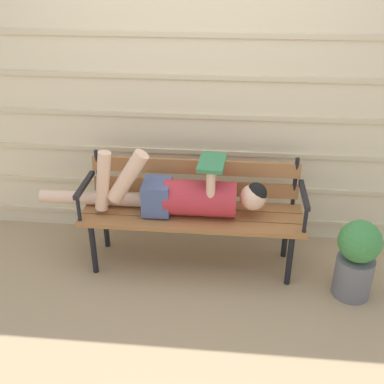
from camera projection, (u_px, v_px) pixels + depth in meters
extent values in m
plane|color=tan|center=(191.00, 271.00, 3.57)|extent=(12.00, 12.00, 0.00)
cube|color=beige|center=(198.00, 96.00, 3.53)|extent=(4.09, 0.06, 2.41)
cube|color=beige|center=(197.00, 216.00, 3.99)|extent=(4.09, 0.02, 0.04)
cube|color=beige|center=(197.00, 185.00, 3.85)|extent=(4.09, 0.02, 0.04)
cube|color=beige|center=(198.00, 152.00, 3.71)|extent=(4.09, 0.02, 0.04)
cube|color=beige|center=(198.00, 116.00, 3.57)|extent=(4.09, 0.02, 0.04)
cube|color=beige|center=(198.00, 77.00, 3.43)|extent=(4.09, 0.02, 0.04)
cube|color=beige|center=(198.00, 35.00, 3.29)|extent=(4.09, 0.02, 0.04)
cube|color=#9E6638|center=(190.00, 226.00, 3.31)|extent=(1.65, 0.14, 0.04)
cube|color=#9E6638|center=(192.00, 215.00, 3.44)|extent=(1.65, 0.14, 0.04)
cube|color=#9E6638|center=(194.00, 206.00, 3.58)|extent=(1.65, 0.14, 0.04)
cube|color=#9E6638|center=(195.00, 187.00, 3.58)|extent=(1.58, 0.05, 0.11)
cube|color=#9E6638|center=(195.00, 167.00, 3.50)|extent=(1.58, 0.05, 0.11)
cylinder|color=black|center=(98.00, 173.00, 3.60)|extent=(0.03, 0.03, 0.38)
cylinder|color=black|center=(295.00, 182.00, 3.47)|extent=(0.03, 0.03, 0.38)
cylinder|color=black|center=(93.00, 249.00, 3.46)|extent=(0.04, 0.04, 0.42)
cylinder|color=black|center=(289.00, 260.00, 3.34)|extent=(0.04, 0.04, 0.42)
cylinder|color=black|center=(106.00, 224.00, 3.77)|extent=(0.04, 0.04, 0.42)
cylinder|color=black|center=(286.00, 234.00, 3.64)|extent=(0.04, 0.04, 0.42)
cube|color=black|center=(84.00, 185.00, 3.41)|extent=(0.04, 0.42, 0.03)
cylinder|color=black|center=(79.00, 208.00, 3.30)|extent=(0.03, 0.03, 0.20)
cube|color=black|center=(304.00, 195.00, 3.27)|extent=(0.04, 0.42, 0.03)
cylinder|color=black|center=(305.00, 220.00, 3.17)|extent=(0.03, 0.03, 0.20)
cylinder|color=#B72D38|center=(200.00, 198.00, 3.37)|extent=(0.52, 0.26, 0.26)
cube|color=#475684|center=(157.00, 196.00, 3.40)|extent=(0.20, 0.25, 0.24)
sphere|color=beige|center=(253.00, 197.00, 3.32)|extent=(0.19, 0.19, 0.19)
sphere|color=black|center=(256.00, 193.00, 3.30)|extent=(0.16, 0.16, 0.16)
cylinder|color=beige|center=(128.00, 177.00, 3.28)|extent=(0.32, 0.11, 0.42)
cylinder|color=beige|center=(103.00, 181.00, 3.31)|extent=(0.16, 0.09, 0.46)
cylinder|color=beige|center=(94.00, 198.00, 3.53)|extent=(0.84, 0.10, 0.10)
cylinder|color=beige|center=(211.00, 187.00, 3.23)|extent=(0.06, 0.06, 0.27)
cylinder|color=beige|center=(212.00, 177.00, 3.37)|extent=(0.06, 0.06, 0.27)
cube|color=#337A4C|center=(212.00, 163.00, 3.23)|extent=(0.20, 0.27, 0.06)
cylinder|color=slate|center=(353.00, 276.00, 3.27)|extent=(0.26, 0.26, 0.30)
sphere|color=#3D8442|center=(360.00, 241.00, 3.13)|extent=(0.29, 0.29, 0.29)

